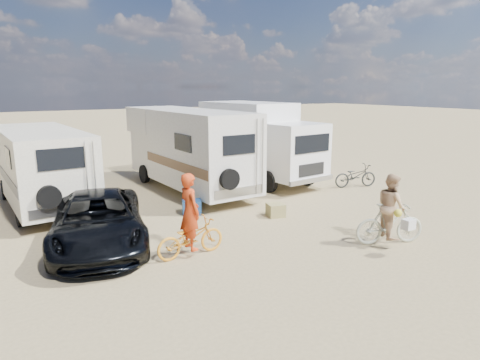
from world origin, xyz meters
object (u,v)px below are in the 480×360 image
box_truck (260,142)px  dark_suv (98,221)px  rv_left (42,169)px  rider_woman (391,213)px  bike_parked (355,176)px  cooler (192,207)px  rider_man (190,219)px  bike_woman (390,224)px  crate (276,210)px  bike_man (191,238)px  rv_main (188,151)px

box_truck → dark_suv: (-7.79, -4.15, -0.99)m
rv_left → rider_woman: 10.95m
box_truck → rv_left: bearing=172.1°
bike_parked → cooler: size_ratio=3.06×
rider_man → cooler: (1.50, 3.08, -0.69)m
bike_woman → crate: 3.62m
bike_man → box_truck: bearing=-47.9°
rv_left → rider_woman: size_ratio=3.70×
bike_man → cooler: (1.50, 3.08, -0.22)m
bike_woman → box_truck: bearing=13.0°
rv_left → dark_suv: size_ratio=1.29×
bike_man → rider_man: (0.00, 0.00, 0.47)m
rv_main → rider_woman: bearing=-78.9°
dark_suv → bike_man: bearing=-33.2°
box_truck → rider_man: box_truck is taller
rv_left → rider_woman: bearing=-52.9°
rv_main → bike_woman: rv_main is taller
bike_parked → rider_woman: bearing=158.3°
rv_main → bike_woman: (1.83, -8.07, -1.01)m
bike_man → rv_left: bearing=17.3°
bike_parked → crate: bearing=123.9°
box_truck → dark_suv: 8.88m
bike_parked → cooler: (-7.19, 0.11, -0.23)m
bike_man → bike_parked: 9.19m
rv_main → rv_left: (-5.13, 0.36, -0.26)m
rv_left → bike_man: rv_left is taller
box_truck → rider_man: bearing=-140.2°
bike_parked → rider_man: bearing=126.4°
rider_woman → bike_woman: bearing=0.0°
rider_woman → dark_suv: bearing=82.4°
rv_left → bike_parked: rv_left is taller
cooler → rv_main: bearing=88.1°
rv_left → bike_woman: 10.96m
rider_man → rider_woman: rider_man is taller
bike_parked → box_truck: bearing=58.2°
box_truck → bike_woman: size_ratio=3.37×
rv_left → rider_woman: rv_left is taller
cooler → box_truck: bearing=54.0°
bike_man → bike_woman: 5.06m
box_truck → cooler: box_truck is taller
rv_left → rider_man: rv_left is taller
dark_suv → rider_woman: 7.39m
rider_woman → crate: bearing=40.3°
rider_man → rider_woman: 5.06m
bike_woman → bike_parked: bike_woman is taller
rider_woman → crate: (-1.05, 3.45, -0.63)m
dark_suv → rv_main: bearing=57.8°
box_truck → bike_parked: bearing=-54.0°
rider_woman → crate: 3.66m
bike_man → bike_woman: bearing=-115.2°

